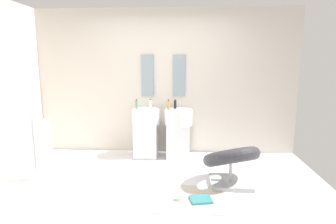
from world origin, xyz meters
The scene contains 15 objects.
ground_plane centered at (0.00, 0.00, -0.02)m, with size 4.80×3.60×0.04m, color silver.
rear_partition centered at (0.00, 1.65, 1.30)m, with size 4.80×0.10×2.60m, color beige.
pedestal_sink_left centered at (-0.29, 1.30, 0.46)m, with size 0.48×0.48×0.95m.
pedestal_sink_right centered at (0.29, 1.30, 0.46)m, with size 0.48×0.48×0.95m.
vanity_mirror_left centered at (-0.29, 1.58, 1.42)m, with size 0.22×0.03×0.74m, color #8C9EA8.
vanity_mirror_right centered at (0.29, 1.58, 1.42)m, with size 0.22×0.03×0.74m, color #8C9EA8.
lounge_chair centered at (1.03, 0.21, 0.35)m, with size 1.04×1.04×0.65m.
towel_rack centered at (-1.54, 0.14, 0.63)m, with size 0.37×0.22×0.95m.
area_rug centered at (0.46, -0.24, 0.01)m, with size 1.13×0.73×0.01m, color beige.
magazine_teal centered at (0.60, -0.28, 0.02)m, with size 0.26×0.22×0.03m, color teal.
coffee_mug centered at (0.36, -0.30, 0.05)m, with size 0.08×0.08×0.09m, color white.
soap_bottle_green centered at (-0.45, 1.34, 0.93)m, with size 0.04×0.04×0.17m.
soap_bottle_black centered at (0.22, 1.41, 0.93)m, with size 0.05×0.05×0.16m.
soap_bottle_white centered at (-0.22, 1.42, 0.93)m, with size 0.04×0.04×0.17m.
soap_bottle_amber centered at (0.12, 1.27, 0.93)m, with size 0.04×0.04×0.18m.
Camera 1 is at (0.39, -3.46, 1.71)m, focal length 29.90 mm.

